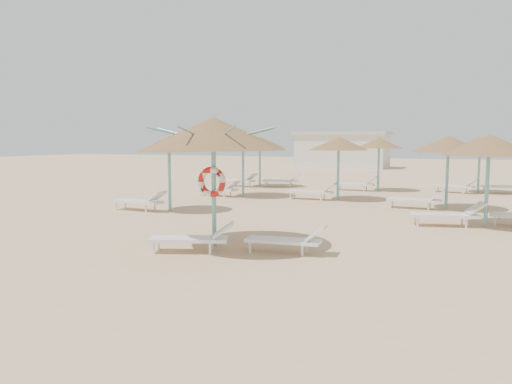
% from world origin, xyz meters
% --- Properties ---
extents(ground, '(120.00, 120.00, 0.00)m').
position_xyz_m(ground, '(0.00, 0.00, 0.00)').
color(ground, tan).
rests_on(ground, ground).
extents(main_palapa, '(3.43, 3.43, 3.07)m').
position_xyz_m(main_palapa, '(-0.45, 0.19, 2.67)').
color(main_palapa, '#67B3B1').
rests_on(main_palapa, ground).
extents(lounger_main_a, '(1.98, 1.23, 0.69)m').
position_xyz_m(lounger_main_a, '(-0.56, -0.54, 0.33)').
color(lounger_main_a, white).
rests_on(lounger_main_a, ground).
extents(lounger_main_b, '(1.86, 0.74, 0.66)m').
position_xyz_m(lounger_main_b, '(1.43, 0.20, 0.31)').
color(lounger_main_b, white).
rests_on(lounger_main_b, ground).
extents(palapa_field, '(15.39, 13.52, 2.71)m').
position_xyz_m(palapa_field, '(0.03, 10.83, 2.30)').
color(palapa_field, '#67B3B1').
rests_on(palapa_field, ground).
extents(service_hut, '(8.40, 4.40, 3.25)m').
position_xyz_m(service_hut, '(-6.00, 35.00, 1.64)').
color(service_hut, silver).
rests_on(service_hut, ground).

